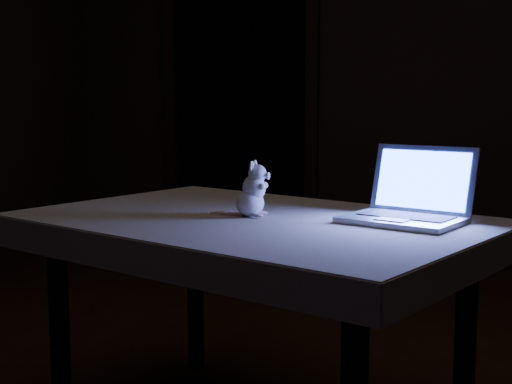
% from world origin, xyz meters
% --- Properties ---
extents(back_wall, '(4.50, 0.04, 2.60)m').
position_xyz_m(back_wall, '(0.00, 2.50, 1.30)').
color(back_wall, black).
rests_on(back_wall, ground).
extents(doorway, '(1.06, 0.36, 2.13)m').
position_xyz_m(doorway, '(-1.10, 2.50, 1.06)').
color(doorway, black).
rests_on(doorway, back_wall).
extents(table, '(1.43, 1.17, 0.66)m').
position_xyz_m(table, '(-0.13, -0.05, 0.33)').
color(table, black).
rests_on(table, floor).
extents(tablecloth, '(1.41, 1.01, 0.09)m').
position_xyz_m(tablecloth, '(-0.08, -0.03, 0.63)').
color(tablecloth, beige).
rests_on(tablecloth, table).
extents(laptop, '(0.38, 0.36, 0.21)m').
position_xyz_m(laptop, '(0.29, -0.01, 0.78)').
color(laptop, '#A2A2A6').
rests_on(laptop, tablecloth).
extents(plush_mouse, '(0.15, 0.15, 0.16)m').
position_xyz_m(plush_mouse, '(-0.14, -0.04, 0.75)').
color(plush_mouse, silver).
rests_on(plush_mouse, tablecloth).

